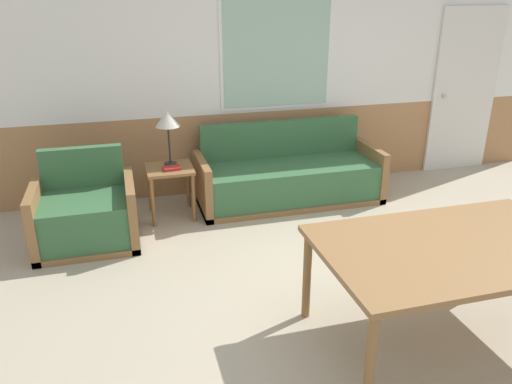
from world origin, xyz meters
The scene contains 9 objects.
ground_plane centered at (0.00, 0.00, 0.00)m, with size 16.00×16.00×0.00m, color #B2A58C.
wall_back centered at (0.00, 2.63, 1.36)m, with size 7.20×0.09×2.70m.
couch centered at (-0.01, 2.08, 0.27)m, with size 2.06×0.78×0.86m.
armchair centered at (-2.19, 1.61, 0.28)m, with size 0.93×0.77×0.86m.
side_table centered at (-1.34, 2.01, 0.44)m, with size 0.48×0.48×0.55m.
table_lamp centered at (-1.32, 2.10, 1.03)m, with size 0.25×0.25×0.58m.
book_stack centered at (-1.33, 1.94, 0.56)m, with size 0.19×0.14×0.03m.
dining_table centered at (0.22, -0.53, 0.67)m, with size 1.77×1.08×0.73m.
entry_door centered at (2.54, 2.57, 1.04)m, with size 0.92×0.09×2.08m.
Camera 1 is at (-1.79, -2.93, 2.24)m, focal length 35.00 mm.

